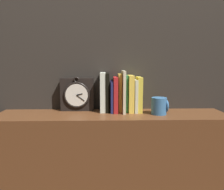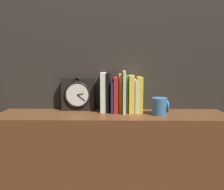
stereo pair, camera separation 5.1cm
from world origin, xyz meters
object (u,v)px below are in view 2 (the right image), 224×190
(book_slot0_white, at_px, (103,92))
(book_slot7_yellow, at_px, (131,94))
(book_slot5_cream, at_px, (124,92))
(book_slot2_navy, at_px, (112,97))
(book_slot9_yellow, at_px, (140,94))
(mug, at_px, (160,106))
(book_slot6_green, at_px, (126,93))
(book_slot4_yellow, at_px, (120,93))
(book_slot3_red, at_px, (116,95))
(book_slot8_cream, at_px, (136,96))
(clock, at_px, (78,94))
(book_slot1_black, at_px, (108,92))

(book_slot0_white, height_order, book_slot7_yellow, book_slot0_white)
(book_slot5_cream, xyz_separation_m, book_slot7_yellow, (0.05, 0.01, -0.01))
(book_slot2_navy, bearing_deg, book_slot9_yellow, 0.84)
(book_slot9_yellow, height_order, mug, book_slot9_yellow)
(book_slot6_green, bearing_deg, book_slot4_yellow, 178.58)
(book_slot2_navy, bearing_deg, book_slot4_yellow, 13.52)
(book_slot5_cream, bearing_deg, book_slot4_yellow, 133.02)
(book_slot3_red, bearing_deg, book_slot8_cream, 0.88)
(clock, height_order, book_slot2_navy, clock)
(book_slot1_black, height_order, book_slot4_yellow, book_slot1_black)
(book_slot7_yellow, bearing_deg, book_slot6_green, 159.39)
(book_slot2_navy, bearing_deg, book_slot1_black, 161.23)
(clock, relative_size, book_slot0_white, 0.89)
(book_slot2_navy, relative_size, book_slot3_red, 0.88)
(book_slot1_black, relative_size, book_slot3_red, 1.10)
(book_slot7_yellow, bearing_deg, clock, 173.89)
(book_slot8_cream, distance_m, book_slot9_yellow, 0.02)
(book_slot1_black, xyz_separation_m, book_slot8_cream, (0.17, -0.01, -0.02))
(book_slot9_yellow, bearing_deg, book_slot3_red, -178.33)
(book_slot5_cream, height_order, book_slot7_yellow, book_slot5_cream)
(book_slot8_cream, bearing_deg, book_slot0_white, 177.36)
(book_slot2_navy, bearing_deg, mug, -15.84)
(book_slot3_red, xyz_separation_m, mug, (0.26, -0.08, -0.06))
(book_slot0_white, bearing_deg, book_slot5_cream, -8.74)
(book_slot4_yellow, bearing_deg, book_slot5_cream, -46.98)
(book_slot4_yellow, relative_size, book_slot7_yellow, 1.04)
(clock, distance_m, book_slot3_red, 0.24)
(book_slot4_yellow, relative_size, book_slot8_cream, 1.17)
(clock, height_order, mug, clock)
(book_slot9_yellow, bearing_deg, book_slot5_cream, -172.57)
(book_slot0_white, height_order, book_slot1_black, book_slot0_white)
(book_slot2_navy, relative_size, book_slot5_cream, 0.75)
(clock, bearing_deg, book_slot6_green, -4.66)
(book_slot3_red, bearing_deg, clock, 170.87)
(clock, xyz_separation_m, book_slot0_white, (0.16, -0.03, 0.02))
(book_slot2_navy, distance_m, book_slot4_yellow, 0.06)
(book_slot1_black, bearing_deg, book_slot3_red, -11.28)
(book_slot0_white, height_order, book_slot5_cream, book_slot5_cream)
(book_slot1_black, bearing_deg, book_slot4_yellow, 3.40)
(mug, bearing_deg, book_slot0_white, 165.01)
(book_slot3_red, relative_size, mug, 2.17)
(book_slot5_cream, bearing_deg, mug, -18.66)
(book_slot5_cream, height_order, mug, book_slot5_cream)
(book_slot1_black, bearing_deg, book_slot2_navy, -18.77)
(book_slot0_white, distance_m, book_slot3_red, 0.08)
(book_slot1_black, xyz_separation_m, book_slot3_red, (0.05, -0.01, -0.01))
(clock, distance_m, book_slot7_yellow, 0.34)
(book_slot6_green, relative_size, book_slot8_cream, 1.13)
(book_slot2_navy, xyz_separation_m, book_slot9_yellow, (0.17, 0.00, 0.01))
(book_slot1_black, bearing_deg, book_slot0_white, 177.64)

